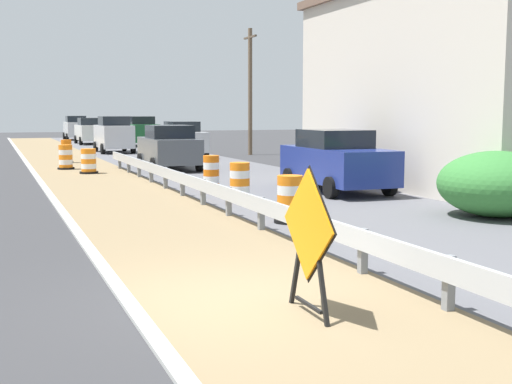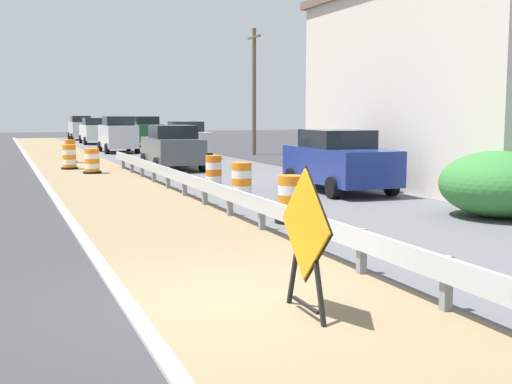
# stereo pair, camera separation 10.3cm
# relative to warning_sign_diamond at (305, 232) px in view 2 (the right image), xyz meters

# --- Properties ---
(ground_plane) EXTENTS (160.00, 160.00, 0.00)m
(ground_plane) POSITION_rel_warning_sign_diamond_xyz_m (-0.67, 0.99, -1.02)
(ground_plane) COLOR #333335
(median_dirt_strip) EXTENTS (3.75, 120.00, 0.01)m
(median_dirt_strip) POSITION_rel_warning_sign_diamond_xyz_m (0.01, 0.99, -1.02)
(median_dirt_strip) COLOR #7F6B4C
(median_dirt_strip) RESTS_ON ground
(curb_near_edge) EXTENTS (0.20, 120.00, 0.11)m
(curb_near_edge) POSITION_rel_warning_sign_diamond_xyz_m (-1.97, 0.99, -1.02)
(curb_near_edge) COLOR #ADADA8
(curb_near_edge) RESTS_ON ground
(guardrail_median) EXTENTS (0.18, 45.59, 0.71)m
(guardrail_median) POSITION_rel_warning_sign_diamond_xyz_m (1.64, 0.53, -0.51)
(guardrail_median) COLOR #ADB2B7
(guardrail_median) RESTS_ON ground
(warning_sign_diamond) EXTENTS (0.08, 1.44, 1.85)m
(warning_sign_diamond) POSITION_rel_warning_sign_diamond_xyz_m (0.00, 0.00, 0.00)
(warning_sign_diamond) COLOR black
(warning_sign_diamond) RESTS_ON ground
(traffic_barrel_nearest) EXTENTS (0.71, 0.71, 1.07)m
(traffic_barrel_nearest) POSITION_rel_warning_sign_diamond_xyz_m (2.65, 6.33, -0.54)
(traffic_barrel_nearest) COLOR orange
(traffic_barrel_nearest) RESTS_ON ground
(traffic_barrel_close) EXTENTS (0.70, 0.70, 1.08)m
(traffic_barrel_close) POSITION_rel_warning_sign_diamond_xyz_m (2.90, 10.22, -0.54)
(traffic_barrel_close) COLOR orange
(traffic_barrel_close) RESTS_ON ground
(traffic_barrel_mid) EXTENTS (0.64, 0.64, 1.10)m
(traffic_barrel_mid) POSITION_rel_warning_sign_diamond_xyz_m (3.01, 13.18, -0.53)
(traffic_barrel_mid) COLOR orange
(traffic_barrel_mid) RESTS_ON ground
(traffic_barrel_far) EXTENTS (0.73, 0.73, 1.07)m
(traffic_barrel_far) POSITION_rel_warning_sign_diamond_xyz_m (-0.53, 22.86, -0.54)
(traffic_barrel_far) COLOR orange
(traffic_barrel_far) RESTS_ON ground
(traffic_barrel_farther) EXTENTS (0.75, 0.75, 1.01)m
(traffic_barrel_farther) POSITION_rel_warning_sign_diamond_xyz_m (0.12, 20.44, -0.57)
(traffic_barrel_farther) COLOR orange
(traffic_barrel_farther) RESTS_ON ground
(traffic_barrel_farthest) EXTENTS (0.63, 0.63, 1.14)m
(traffic_barrel_farthest) POSITION_rel_warning_sign_diamond_xyz_m (-0.09, 26.81, -0.51)
(traffic_barrel_farthest) COLOR orange
(traffic_barrel_farthest) RESTS_ON ground
(car_lead_near_lane) EXTENTS (2.05, 4.25, 2.17)m
(car_lead_near_lane) POSITION_rel_warning_sign_diamond_xyz_m (3.68, 55.31, 0.06)
(car_lead_near_lane) COLOR silver
(car_lead_near_lane) RESTS_ON ground
(car_trailing_near_lane) EXTENTS (2.17, 4.57, 2.18)m
(car_trailing_near_lane) POSITION_rel_warning_sign_diamond_xyz_m (6.89, 41.94, 0.07)
(car_trailing_near_lane) COLOR #195128
(car_trailing_near_lane) RESTS_ON ground
(car_lead_far_lane) EXTENTS (2.23, 4.50, 1.93)m
(car_lead_far_lane) POSITION_rel_warning_sign_diamond_xyz_m (3.63, 21.06, -0.06)
(car_lead_far_lane) COLOR #4C5156
(car_lead_far_lane) RESTS_ON ground
(car_mid_far_lane) EXTENTS (2.04, 4.69, 1.97)m
(car_mid_far_lane) POSITION_rel_warning_sign_diamond_xyz_m (6.45, 29.03, -0.04)
(car_mid_far_lane) COLOR silver
(car_mid_far_lane) RESTS_ON ground
(car_trailing_far_lane) EXTENTS (2.05, 4.27, 2.24)m
(car_trailing_far_lane) POSITION_rel_warning_sign_diamond_xyz_m (3.54, 34.44, 0.09)
(car_trailing_far_lane) COLOR silver
(car_trailing_far_lane) RESTS_ON ground
(car_distant_a) EXTENTS (2.28, 4.78, 1.93)m
(car_distant_a) POSITION_rel_warning_sign_diamond_xyz_m (6.51, 11.27, -0.05)
(car_distant_a) COLOR navy
(car_distant_a) RESTS_ON ground
(car_distant_b) EXTENTS (1.96, 4.77, 2.05)m
(car_distant_b) POSITION_rel_warning_sign_diamond_xyz_m (3.70, 46.50, 0.00)
(car_distant_b) COLOR silver
(car_distant_b) RESTS_ON ground
(roadside_shop_near) EXTENTS (8.82, 11.76, 6.78)m
(roadside_shop_near) POSITION_rel_warning_sign_diamond_xyz_m (12.40, 11.50, 2.38)
(roadside_shop_near) COLOR beige
(roadside_shop_near) RESTS_ON ground
(utility_pole_near) EXTENTS (0.24, 1.80, 9.30)m
(utility_pole_near) POSITION_rel_warning_sign_diamond_xyz_m (9.38, 12.54, 3.79)
(utility_pole_near) COLOR brown
(utility_pole_near) RESTS_ON ground
(utility_pole_mid) EXTENTS (0.24, 1.80, 7.28)m
(utility_pole_mid) POSITION_rel_warning_sign_diamond_xyz_m (10.59, 29.25, 2.77)
(utility_pole_mid) COLOR brown
(utility_pole_mid) RESTS_ON ground
(bush_roadside) EXTENTS (2.81, 2.81, 1.57)m
(bush_roadside) POSITION_rel_warning_sign_diamond_xyz_m (7.61, 5.32, -0.24)
(bush_roadside) COLOR #337533
(bush_roadside) RESTS_ON ground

